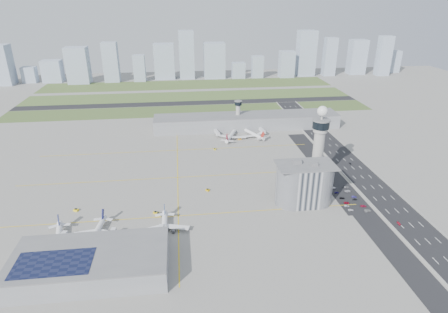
{
  "coord_description": "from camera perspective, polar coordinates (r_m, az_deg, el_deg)",
  "views": [
    {
      "loc": [
        -34.93,
        -254.45,
        142.47
      ],
      "look_at": [
        0.0,
        35.0,
        15.0
      ],
      "focal_mm": 30.0,
      "sensor_mm": 36.0,
      "label": 1
    }
  ],
  "objects": [
    {
      "name": "control_tower",
      "position": [
        303.08,
        14.28,
        2.1
      ],
      "size": [
        14.0,
        14.0,
        64.5
      ],
      "color": "#ADAAA5",
      "rests_on": "ground"
    },
    {
      "name": "highway",
      "position": [
        327.89,
        21.21,
        -3.86
      ],
      "size": [
        28.0,
        500.0,
        0.1
      ],
      "primitive_type": "cube",
      "color": "black",
      "rests_on": "ground"
    },
    {
      "name": "car_lot_10",
      "position": [
        309.01,
        18.33,
        -5.02
      ],
      "size": [
        4.77,
        2.31,
        1.31
      ],
      "primitive_type": "imported",
      "rotation": [
        0.0,
        0.0,
        1.6
      ],
      "color": "silver",
      "rests_on": "ground"
    },
    {
      "name": "grass_strip_2",
      "position": [
        650.42,
        -5.5,
        10.86
      ],
      "size": [
        480.0,
        70.0,
        0.08
      ],
      "primitive_type": "cube",
      "color": "#455628",
      "rests_on": "ground"
    },
    {
      "name": "car_lot_9",
      "position": [
        302.41,
        19.21,
        -5.81
      ],
      "size": [
        3.87,
        1.54,
        1.25
      ],
      "primitive_type": "imported",
      "rotation": [
        0.0,
        0.0,
        1.51
      ],
      "color": "navy",
      "rests_on": "ground"
    },
    {
      "name": "near_terminal",
      "position": [
        225.98,
        -19.66,
        -15.04
      ],
      "size": [
        84.0,
        42.0,
        13.0
      ],
      "color": "gray",
      "rests_on": "ground"
    },
    {
      "name": "runway",
      "position": [
        535.94,
        -5.09,
        8.11
      ],
      "size": [
        480.0,
        22.0,
        0.1
      ],
      "primitive_type": "cube",
      "color": "black",
      "rests_on": "ground"
    },
    {
      "name": "airplane_near_b",
      "position": [
        253.7,
        -19.04,
        -10.62
      ],
      "size": [
        36.31,
        41.1,
        10.43
      ],
      "primitive_type": null,
      "rotation": [
        0.0,
        0.0,
        -1.7
      ],
      "color": "white",
      "rests_on": "ground"
    },
    {
      "name": "skyline_bldg_5",
      "position": [
        692.52,
        -16.85,
        13.59
      ],
      "size": [
        25.49,
        20.39,
        66.89
      ],
      "primitive_type": "cube",
      "color": "#9EADC1",
      "rests_on": "ground"
    },
    {
      "name": "skyline_bldg_6",
      "position": [
        686.31,
        -12.77,
        12.99
      ],
      "size": [
        20.04,
        16.03,
        45.2
      ],
      "primitive_type": "cube",
      "color": "#9EADC1",
      "rests_on": "ground"
    },
    {
      "name": "car_hw_1",
      "position": [
        358.93,
        18.66,
        -0.99
      ],
      "size": [
        1.37,
        3.4,
        1.1
      ],
      "primitive_type": "imported",
      "rotation": [
        0.0,
        0.0,
        -0.06
      ],
      "color": "black",
      "rests_on": "ground"
    },
    {
      "name": "taxiway_line_h_2",
      "position": [
        372.79,
        -7.14,
        0.96
      ],
      "size": [
        260.0,
        0.6,
        0.01
      ],
      "primitive_type": "cube",
      "color": "yellow",
      "rests_on": "ground"
    },
    {
      "name": "skyline_bldg_9",
      "position": [
        698.8,
        -1.49,
        14.43
      ],
      "size": [
        36.96,
        29.57,
        62.11
      ],
      "primitive_type": "cube",
      "color": "#9EADC1",
      "rests_on": "ground"
    },
    {
      "name": "skyline_bldg_10",
      "position": [
        698.65,
        2.2,
        12.99
      ],
      "size": [
        23.01,
        18.41,
        27.75
      ],
      "primitive_type": "cube",
      "color": "#9EADC1",
      "rests_on": "ground"
    },
    {
      "name": "skyline_bldg_16",
      "position": [
        778.18,
        23.18,
        13.92
      ],
      "size": [
        23.04,
        18.43,
        71.56
      ],
      "primitive_type": "cube",
      "color": "#9EADC1",
      "rests_on": "ground"
    },
    {
      "name": "skyline_bldg_3",
      "position": [
        730.12,
        -24.66,
        11.75
      ],
      "size": [
        32.3,
        25.84,
        36.93
      ],
      "primitive_type": "cube",
      "color": "#9EADC1",
      "rests_on": "ground"
    },
    {
      "name": "skyline_bldg_14",
      "position": [
        743.94,
        15.79,
        14.41
      ],
      "size": [
        21.59,
        17.28,
        68.75
      ],
      "primitive_type": "cube",
      "color": "#9EADC1",
      "rests_on": "ground"
    },
    {
      "name": "secondary_tower",
      "position": [
        427.9,
        2.16,
        6.8
      ],
      "size": [
        8.6,
        8.6,
        31.9
      ],
      "color": "#ADAAA5",
      "rests_on": "ground"
    },
    {
      "name": "skyline_bldg_15",
      "position": [
        776.17,
        19.61,
        14.1
      ],
      "size": [
        30.25,
        24.2,
        63.4
      ],
      "primitive_type": "cube",
      "color": "#9EADC1",
      "rests_on": "ground"
    },
    {
      "name": "skyline_bldg_17",
      "position": [
        821.94,
        24.37,
        13.06
      ],
      "size": [
        22.64,
        18.11,
        41.06
      ],
      "primitive_type": "cube",
      "color": "#9EADC1",
      "rests_on": "ground"
    },
    {
      "name": "tug_4",
      "position": [
        370.93,
        -1.41,
        1.17
      ],
      "size": [
        2.27,
        3.15,
        1.75
      ],
      "primitive_type": null,
      "rotation": [
        0.0,
        0.0,
        0.07
      ],
      "color": "gold",
      "rests_on": "ground"
    },
    {
      "name": "airplane_near_a",
      "position": [
        255.2,
        -24.01,
        -11.19
      ],
      "size": [
        41.17,
        45.63,
        11.0
      ],
      "primitive_type": null,
      "rotation": [
        0.0,
        0.0,
        -1.35
      ],
      "color": "white",
      "rests_on": "ground"
    },
    {
      "name": "car_lot_7",
      "position": [
        292.3,
        20.48,
        -7.07
      ],
      "size": [
        4.53,
        2.31,
        1.26
      ],
      "primitive_type": "imported",
      "rotation": [
        0.0,
        0.0,
        1.44
      ],
      "color": "#A41539",
      "rests_on": "ground"
    },
    {
      "name": "taxiway_line_v",
      "position": [
        318.18,
        -7.07,
        -3.18
      ],
      "size": [
        0.6,
        260.0,
        0.01
      ],
      "primitive_type": "cube",
      "color": "yellow",
      "rests_on": "ground"
    },
    {
      "name": "admin_building",
      "position": [
        278.86,
        12.13,
        -4.09
      ],
      "size": [
        42.0,
        24.0,
        33.5
      ],
      "color": "#B2B2B7",
      "rests_on": "ground"
    },
    {
      "name": "grass_strip_1",
      "position": [
        572.65,
        -5.24,
        9.12
      ],
      "size": [
        480.0,
        60.0,
        0.08
      ],
      "primitive_type": "cube",
      "color": "#49632F",
      "rests_on": "ground"
    },
    {
      "name": "tug_5",
      "position": [
        397.15,
        2.4,
        2.72
      ],
      "size": [
        3.89,
        3.35,
        1.9
      ],
      "primitive_type": null,
      "rotation": [
        0.0,
        0.0,
        -1.17
      ],
      "color": "orange",
      "rests_on": "ground"
    },
    {
      "name": "skyline_bldg_12",
      "position": [
        713.89,
        9.52,
        13.71
      ],
      "size": [
        26.14,
        20.92,
        46.89
      ],
      "primitive_type": "cube",
      "color": "#9EADC1",
      "rests_on": "ground"
    },
    {
      "name": "tug_0",
      "position": [
        289.03,
        -21.63,
        -7.56
      ],
      "size": [
        3.88,
        3.33,
        1.9
      ],
      "primitive_type": null,
      "rotation": [
        0.0,
        0.0,
        1.17
      ],
      "color": "yellow",
      "rests_on": "ground"
    },
    {
      "name": "car_hw_4",
      "position": [
        479.02,
        10.77,
        5.97
      ],
      "size": [
        1.82,
        3.87,
        1.28
      ],
      "primitive_type": "imported",
      "rotation": [
        0.0,
        0.0,
        0.08
      ],
      "color": "slate",
      "rests_on": "ground"
    },
    {
      "name": "jet_bridge_far_0",
      "position": [
        412.56,
        -1.34,
        3.83
      ],
      "size": [
        5.39,
        14.31,
        5.7
      ],
      "primitive_type": null,
      "rotation": [
        0.0,
        0.0,
        -1.4
      ],
      "color": "silver",
      "rests_on": "ground"
    },
    {
      "name": "car_hw_2",
      "position": [
        430.25,
        14.84,
        3.55
      ],
      "size": [
        2.31,
        4.46,
        1.2
      ],
      "primitive_type": "imported",
      "rotation": [
        0.0,
        0.0,
        0.07
      ],
      "color": "navy",
      "rests_on": "ground"
    },
    {
      "name": "tug_1",
      "position": [
        270.36,
        -10.4,
        -8.4
      ],
      "size": [
        3.78,
        3.78,
        1.84
      ],
      "primitive_type": null,
      "rotation": [
        0.0,
        0.0,
        0.78
      ],
      "color": "gold",
      "rests_on": "ground"
    },
    {
      "name": "car_hw_0",
      "position": [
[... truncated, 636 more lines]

